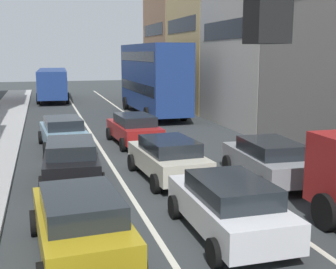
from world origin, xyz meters
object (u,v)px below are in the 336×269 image
Objects in this scene: sedan_left_lane_third at (71,159)px; bus_far_queue_secondary at (53,82)px; traffic_light_pole at (13,148)px; sedan_right_lane_behind_truck at (268,159)px; sedan_centre_lane_second at (229,205)px; bus_mid_queue_primary at (153,76)px; hatchback_centre_lane_third at (168,157)px; wagon_left_lane_second at (81,222)px; sedan_left_lane_fourth at (63,132)px; coupe_centre_lane_fourth at (134,128)px.

bus_far_queue_secondary is (0.16, 27.93, 0.96)m from sedan_left_lane_third.
sedan_right_lane_behind_truck is (7.71, 10.30, -3.02)m from traffic_light_pole.
sedan_centre_lane_second is 0.41× the size of bus_far_queue_secondary.
sedan_left_lane_third is 27.95m from bus_far_queue_secondary.
traffic_light_pole is 28.80m from bus_mid_queue_primary.
hatchback_centre_lane_third is 1.01× the size of sedan_right_lane_behind_truck.
traffic_light_pole reaches higher than bus_mid_queue_primary.
bus_far_queue_secondary reaches higher than sedan_left_lane_third.
wagon_left_lane_second and sedan_left_lane_fourth have the same top height.
traffic_light_pole is 1.25× the size of hatchback_centre_lane_third.
hatchback_centre_lane_third and sedan_left_lane_third have the same top height.
hatchback_centre_lane_third is 7.09m from sedan_left_lane_fourth.
sedan_centre_lane_second is at bearing -147.23° from sedan_left_lane_third.
sedan_centre_lane_second and hatchback_centre_lane_third have the same top height.
traffic_light_pole is at bearing 155.52° from hatchback_centre_lane_third.
hatchback_centre_lane_third and coupe_centre_lane_fourth have the same top height.
wagon_left_lane_second is 22.65m from bus_mid_queue_primary.
hatchback_centre_lane_third is (4.42, 11.57, -3.02)m from traffic_light_pole.
bus_far_queue_secondary is at bearing 15.02° from sedan_right_lane_behind_truck.
bus_far_queue_secondary is (-3.23, 33.82, 0.96)m from sedan_centre_lane_second.
traffic_light_pole is 13.21m from sedan_right_lane_behind_truck.
sedan_centre_lane_second is 3.58m from wagon_left_lane_second.
hatchback_centre_lane_third is at bearing -36.99° from wagon_left_lane_second.
coupe_centre_lane_fourth is at bearing -28.21° from sedan_left_lane_third.
sedan_left_lane_third is at bearing 76.62° from sedan_right_lane_behind_truck.
sedan_right_lane_behind_truck is 30.56m from bus_far_queue_secondary.
sedan_centre_lane_second and sedan_right_lane_behind_truck have the same top height.
bus_far_queue_secondary is (0.34, 33.91, 0.96)m from wagon_left_lane_second.
sedan_left_lane_fourth is at bearing 44.22° from sedan_right_lane_behind_truck.
sedan_left_lane_third is (1.07, 12.22, -3.02)m from traffic_light_pole.
wagon_left_lane_second is (0.89, 6.24, -3.02)m from traffic_light_pole.
bus_mid_queue_primary is 1.00× the size of bus_far_queue_secondary.
hatchback_centre_lane_third is 0.42× the size of bus_mid_queue_primary.
hatchback_centre_lane_third is 6.31m from coupe_centre_lane_fourth.
hatchback_centre_lane_third is at bearing 166.69° from bus_mid_queue_primary.
sedan_centre_lane_second is at bearing 176.04° from coupe_centre_lane_fourth.
traffic_light_pole is 6.99m from wagon_left_lane_second.
traffic_light_pole is at bearing 172.60° from sedan_left_lane_fourth.
traffic_light_pole reaches higher than sedan_centre_lane_second.
sedan_right_lane_behind_truck is at bearing -165.66° from bus_far_queue_secondary.
traffic_light_pole is 1.28× the size of sedan_centre_lane_second.
coupe_centre_lane_fourth is 1.00× the size of sedan_left_lane_fourth.
wagon_left_lane_second is at bearing 175.14° from sedan_left_lane_fourth.
sedan_right_lane_behind_truck is (6.64, -7.52, 0.00)m from sedan_left_lane_fourth.
sedan_centre_lane_second is at bearing -172.44° from bus_far_queue_secondary.
sedan_right_lane_behind_truck is at bearing -103.30° from sedan_left_lane_third.
wagon_left_lane_second and sedan_right_lane_behind_truck have the same top height.
sedan_centre_lane_second and sedan_left_lane_fourth have the same top height.
traffic_light_pole is at bearing 168.39° from wagon_left_lane_second.
sedan_left_lane_fourth is at bearing -4.40° from wagon_left_lane_second.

